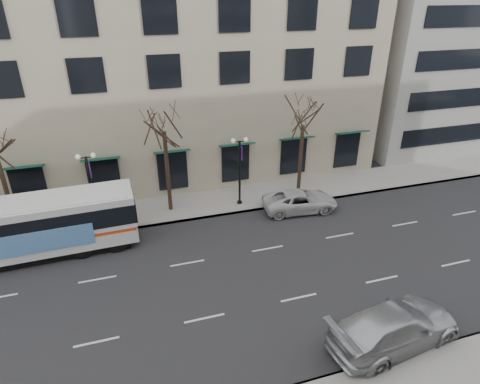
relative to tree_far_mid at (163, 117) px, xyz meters
name	(u,v)px	position (x,y,z in m)	size (l,w,h in m)	color
ground	(195,288)	(0.00, -8.80, -6.91)	(160.00, 160.00, 0.00)	black
sidewalk_far	(237,199)	(5.00, 0.20, -6.83)	(80.00, 4.00, 0.15)	gray
building_hotel	(115,20)	(-2.00, 12.20, 5.09)	(40.00, 20.00, 24.00)	tan
tree_far_mid	(163,117)	(0.00, 0.00, 0.00)	(3.60, 3.60, 8.55)	black
tree_far_right	(304,112)	(10.00, 0.00, -0.48)	(3.60, 3.60, 8.06)	black
lamp_post_left	(91,187)	(-4.99, -0.60, -3.96)	(1.22, 0.45, 5.21)	black
lamp_post_right	(240,168)	(5.01, -0.60, -3.96)	(1.22, 0.45, 5.21)	black
city_bus	(20,228)	(-9.03, -3.00, -4.95)	(13.33, 3.37, 3.59)	silver
silver_car	(395,326)	(7.81, -15.00, -5.98)	(2.60, 6.40, 1.86)	#B0B3B9
white_pickup	(300,201)	(8.92, -2.60, -6.16)	(2.46, 5.34, 1.48)	silver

